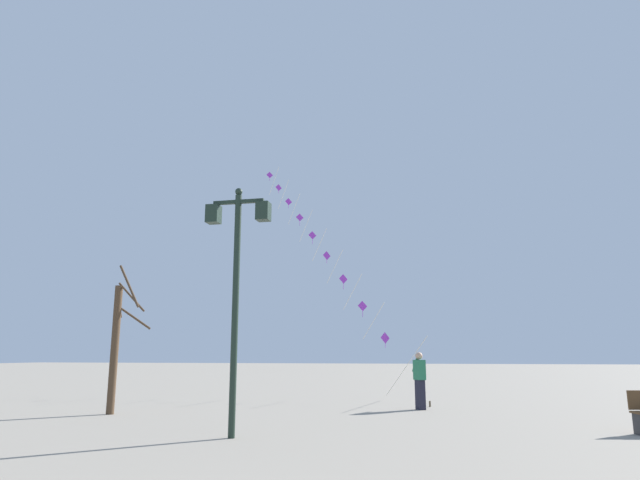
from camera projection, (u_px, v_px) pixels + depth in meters
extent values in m
plane|color=gray|center=(407.00, 398.00, 21.56)|extent=(160.00, 160.00, 0.00)
cylinder|color=#1E2D23|center=(235.00, 311.00, 11.62)|extent=(0.14, 0.14, 5.06)
sphere|color=#1E2D23|center=(239.00, 192.00, 12.15)|extent=(0.16, 0.16, 0.16)
cube|color=#1E2D23|center=(239.00, 202.00, 12.10)|extent=(1.14, 0.08, 0.08)
cube|color=#1E2D23|center=(213.00, 214.00, 12.17)|extent=(0.28, 0.28, 0.40)
cube|color=beige|center=(213.00, 214.00, 12.17)|extent=(0.19, 0.19, 0.30)
cube|color=#1E2D23|center=(263.00, 212.00, 11.94)|extent=(0.28, 0.28, 0.40)
cube|color=beige|center=(263.00, 212.00, 11.94)|extent=(0.19, 0.19, 0.30)
cylinder|color=brown|center=(430.00, 404.00, 17.76)|extent=(0.06, 0.06, 0.18)
cylinder|color=silver|center=(406.00, 367.00, 19.20)|extent=(1.62, 2.21, 2.08)
cylinder|color=silver|center=(373.00, 321.00, 21.53)|extent=(1.04, 1.42, 1.33)
cylinder|color=silver|center=(353.00, 292.00, 23.34)|extent=(1.04, 1.42, 1.33)
cylinder|color=silver|center=(335.00, 267.00, 25.15)|extent=(1.04, 1.42, 1.33)
cylinder|color=silver|center=(319.00, 245.00, 26.96)|extent=(1.04, 1.42, 1.33)
cylinder|color=silver|center=(306.00, 226.00, 28.77)|extent=(1.04, 1.42, 1.33)
cylinder|color=silver|center=(294.00, 209.00, 30.59)|extent=(1.04, 1.42, 1.33)
cylinder|color=silver|center=(283.00, 194.00, 32.40)|extent=(1.04, 1.42, 1.33)
cylinder|color=silver|center=(274.00, 181.00, 34.21)|extent=(1.04, 1.42, 1.33)
cube|color=purple|center=(385.00, 338.00, 20.62)|extent=(0.31, 0.30, 0.42)
cylinder|color=purple|center=(385.00, 345.00, 20.57)|extent=(0.02, 0.02, 0.20)
cube|color=purple|center=(363.00, 306.00, 22.43)|extent=(0.36, 0.23, 0.42)
cylinder|color=purple|center=(363.00, 314.00, 22.37)|extent=(0.03, 0.03, 0.30)
cube|color=purple|center=(343.00, 279.00, 24.24)|extent=(0.33, 0.27, 0.42)
cylinder|color=purple|center=(343.00, 286.00, 24.18)|extent=(0.03, 0.03, 0.31)
cube|color=purple|center=(327.00, 256.00, 26.06)|extent=(0.31, 0.30, 0.42)
cylinder|color=purple|center=(327.00, 261.00, 26.00)|extent=(0.03, 0.03, 0.21)
cube|color=purple|center=(312.00, 235.00, 27.87)|extent=(0.38, 0.20, 0.42)
cylinder|color=purple|center=(312.00, 241.00, 27.81)|extent=(0.03, 0.03, 0.30)
cube|color=purple|center=(300.00, 217.00, 29.68)|extent=(0.38, 0.19, 0.42)
cylinder|color=purple|center=(300.00, 223.00, 29.62)|extent=(0.04, 0.06, 0.30)
cube|color=purple|center=(289.00, 202.00, 31.49)|extent=(0.35, 0.24, 0.42)
cylinder|color=purple|center=(289.00, 207.00, 31.43)|extent=(0.04, 0.05, 0.26)
cube|color=purple|center=(279.00, 188.00, 33.30)|extent=(0.31, 0.29, 0.42)
cylinder|color=purple|center=(279.00, 192.00, 33.25)|extent=(0.03, 0.03, 0.21)
cube|color=purple|center=(270.00, 175.00, 35.12)|extent=(0.39, 0.17, 0.42)
cylinder|color=purple|center=(270.00, 179.00, 35.06)|extent=(0.03, 0.04, 0.21)
cube|color=#1E1E2D|center=(420.00, 394.00, 16.91)|extent=(0.33, 0.36, 0.90)
cube|color=#26724C|center=(419.00, 370.00, 17.06)|extent=(0.40, 0.45, 0.60)
sphere|color=tan|center=(419.00, 356.00, 17.14)|extent=(0.22, 0.22, 0.22)
cylinder|color=#26724C|center=(416.00, 364.00, 17.30)|extent=(0.28, 0.38, 0.50)
cylinder|color=#4C3826|center=(115.00, 349.00, 15.90)|extent=(0.22, 0.22, 3.62)
cylinder|color=#4C3826|center=(132.00, 297.00, 16.08)|extent=(0.92, 0.12, 0.88)
cylinder|color=#4C3826|center=(120.00, 307.00, 16.50)|extent=(0.36, 0.74, 0.59)
cylinder|color=#4C3826|center=(134.00, 317.00, 16.15)|extent=(0.95, 0.41, 0.70)
cylinder|color=#4C3826|center=(129.00, 286.00, 16.00)|extent=(0.94, 0.44, 1.29)
cube|color=#262628|center=(639.00, 424.00, 11.56)|extent=(0.15, 0.39, 0.45)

